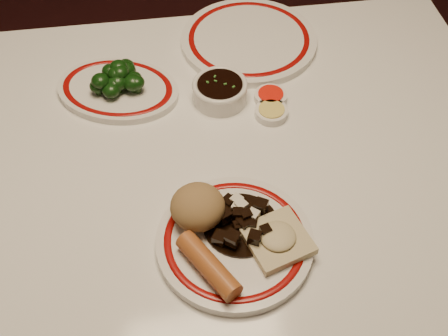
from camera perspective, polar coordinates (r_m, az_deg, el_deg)
ground at (r=1.66m, az=-1.40°, el=-16.55°), size 7.00×7.00×0.00m
dining_table at (r=1.08m, az=-2.06°, el=-2.69°), size 1.20×0.90×0.75m
main_plate at (r=0.90m, az=1.10°, el=-7.44°), size 0.32×0.32×0.02m
rice_mound at (r=0.89m, az=-2.70°, el=-3.95°), size 0.09×0.09×0.06m
spring_roll at (r=0.85m, az=-1.58°, el=-9.86°), size 0.09×0.12×0.03m
fried_wonton at (r=0.89m, az=5.46°, el=-7.17°), size 0.12×0.12×0.03m
stirfry_heap at (r=0.90m, az=1.62°, el=-5.48°), size 0.12×0.12×0.03m
broccoli_plate at (r=1.15m, az=-10.73°, el=7.86°), size 0.30×0.28×0.02m
broccoli_pile at (r=1.13m, az=-10.60°, el=9.05°), size 0.11×0.10×0.05m
soy_bowl at (r=1.11m, az=-0.41°, el=7.76°), size 0.11×0.11×0.04m
sweet_sour_dish at (r=1.12m, az=4.75°, el=7.22°), size 0.06×0.06×0.02m
mustard_dish at (r=1.09m, az=4.83°, el=5.67°), size 0.06×0.06×0.02m
far_plate at (r=1.26m, az=2.54°, el=12.89°), size 0.31×0.31×0.02m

